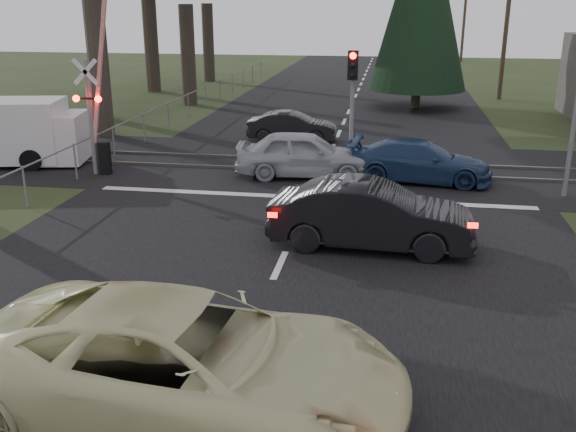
% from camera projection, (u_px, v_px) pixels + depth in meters
% --- Properties ---
extents(ground, '(120.00, 120.00, 0.00)m').
position_uv_depth(ground, '(250.00, 331.00, 11.39)').
color(ground, '#253317').
rests_on(ground, ground).
extents(road, '(14.00, 100.00, 0.01)m').
position_uv_depth(road, '(317.00, 182.00, 20.74)').
color(road, black).
rests_on(road, ground).
extents(rail_corridor, '(120.00, 8.00, 0.01)m').
position_uv_depth(rail_corridor, '(324.00, 167.00, 22.61)').
color(rail_corridor, black).
rests_on(rail_corridor, ground).
extents(stop_line, '(13.00, 0.35, 0.00)m').
position_uv_depth(stop_line, '(310.00, 197.00, 19.06)').
color(stop_line, silver).
rests_on(stop_line, ground).
extents(rail_near, '(120.00, 0.12, 0.10)m').
position_uv_depth(rail_near, '(321.00, 171.00, 21.85)').
color(rail_near, '#59544C').
rests_on(rail_near, ground).
extents(rail_far, '(120.00, 0.12, 0.10)m').
position_uv_depth(rail_far, '(326.00, 160.00, 23.35)').
color(rail_far, '#59544C').
rests_on(rail_far, ground).
extents(crossing_signal, '(1.62, 0.38, 6.96)m').
position_uv_depth(crossing_signal, '(97.00, 113.00, 21.00)').
color(crossing_signal, slate).
rests_on(crossing_signal, ground).
extents(traffic_signal_center, '(0.32, 0.48, 4.10)m').
position_uv_depth(traffic_signal_center, '(352.00, 92.00, 20.33)').
color(traffic_signal_center, slate).
rests_on(traffic_signal_center, ground).
extents(utility_pole_mid, '(1.80, 0.26, 9.00)m').
position_uv_depth(utility_pole_mid, '(507.00, 16.00, 36.65)').
color(utility_pole_mid, '#4C3D2D').
rests_on(utility_pole_mid, ground).
extents(utility_pole_far, '(1.80, 0.26, 9.00)m').
position_uv_depth(utility_pole_far, '(465.00, 10.00, 60.03)').
color(utility_pole_far, '#4C3D2D').
rests_on(utility_pole_far, ground).
extents(fence_left, '(0.10, 36.00, 1.20)m').
position_uv_depth(fence_left, '(198.00, 112.00, 33.63)').
color(fence_left, slate).
rests_on(fence_left, ground).
extents(cream_coupe, '(6.42, 3.36, 1.72)m').
position_uv_depth(cream_coupe, '(184.00, 362.00, 8.78)').
color(cream_coupe, beige).
rests_on(cream_coupe, ground).
extents(dark_hatchback, '(4.83, 1.88, 1.57)m').
position_uv_depth(dark_hatchback, '(371.00, 216.00, 15.03)').
color(dark_hatchback, black).
rests_on(dark_hatchback, ground).
extents(silver_car, '(4.62, 2.20, 1.52)m').
position_uv_depth(silver_car, '(304.00, 154.00, 21.14)').
color(silver_car, '#A3A7AB').
rests_on(silver_car, ground).
extents(blue_sedan, '(4.72, 2.30, 1.32)m').
position_uv_depth(blue_sedan, '(420.00, 161.00, 20.64)').
color(blue_sedan, navy).
rests_on(blue_sedan, ground).
extents(dark_car_far, '(3.71, 1.40, 1.21)m').
position_uv_depth(dark_car_far, '(292.00, 127.00, 26.58)').
color(dark_car_far, black).
rests_on(dark_car_far, ground).
extents(white_van, '(6.13, 3.20, 2.28)m').
position_uv_depth(white_van, '(2.00, 132.00, 22.66)').
color(white_van, silver).
rests_on(white_van, ground).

